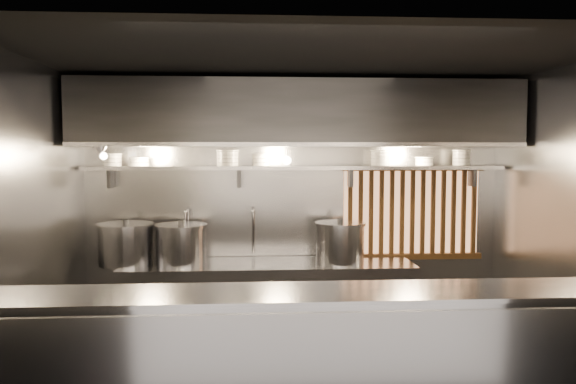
{
  "coord_description": "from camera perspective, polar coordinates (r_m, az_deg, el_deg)",
  "views": [
    {
      "loc": [
        -0.46,
        -4.61,
        2.07
      ],
      "look_at": [
        -0.13,
        0.55,
        1.68
      ],
      "focal_mm": 35.0,
      "sensor_mm": 36.0,
      "label": 1
    }
  ],
  "objects": [
    {
      "name": "wall_back",
      "position": [
        6.16,
        0.64,
        -1.93
      ],
      "size": [
        4.5,
        0.0,
        4.5
      ],
      "primitive_type": "plane",
      "rotation": [
        1.57,
        0.0,
        0.0
      ],
      "color": "gray",
      "rests_on": "floor"
    },
    {
      "name": "bowl_stack_4",
      "position": [
        6.09,
        9.36,
        3.46
      ],
      "size": [
        0.22,
        0.22,
        0.17
      ],
      "color": "white",
      "rests_on": "bowl_shelf"
    },
    {
      "name": "stock_pot_right",
      "position": [
        5.85,
        5.31,
        -5.12
      ],
      "size": [
        0.68,
        0.68,
        0.46
      ],
      "rotation": [
        0.0,
        0.0,
        0.36
      ],
      "color": "#A0A0A5",
      "rests_on": "cooking_bench"
    },
    {
      "name": "wall_left",
      "position": [
        4.99,
        -24.7,
        -3.79
      ],
      "size": [
        0.0,
        3.0,
        3.0
      ],
      "primitive_type": "plane",
      "rotation": [
        1.57,
        0.0,
        1.57
      ],
      "color": "gray",
      "rests_on": "floor"
    },
    {
      "name": "bowl_stack_1",
      "position": [
        6.05,
        -14.86,
        3.01
      ],
      "size": [
        0.21,
        0.21,
        0.09
      ],
      "color": "white",
      "rests_on": "bowl_shelf"
    },
    {
      "name": "faucet_right",
      "position": [
        6.02,
        -3.54,
        -2.97
      ],
      "size": [
        0.04,
        0.3,
        0.5
      ],
      "color": "silver",
      "rests_on": "wall_back"
    },
    {
      "name": "cooking_bench",
      "position": [
        5.97,
        -2.02,
        -11.44
      ],
      "size": [
        3.0,
        0.7,
        0.9
      ],
      "primitive_type": "cube",
      "color": "#A0A0A5",
      "rests_on": "floor"
    },
    {
      "name": "wood_screen",
      "position": [
        6.35,
        12.46,
        -2.03
      ],
      "size": [
        1.56,
        0.09,
        1.04
      ],
      "color": "#E69F67",
      "rests_on": "wall_back"
    },
    {
      "name": "ceiling",
      "position": [
        4.69,
        2.07,
        13.27
      ],
      "size": [
        4.5,
        4.5,
        0.0
      ],
      "primitive_type": "plane",
      "rotation": [
        3.14,
        0.0,
        0.0
      ],
      "color": "black",
      "rests_on": "wall_back"
    },
    {
      "name": "heat_lamp",
      "position": [
        5.65,
        -18.46,
        4.07
      ],
      "size": [
        0.25,
        0.35,
        0.2
      ],
      "color": "#A0A0A5",
      "rests_on": "exhaust_hood"
    },
    {
      "name": "serving_counter",
      "position": [
        3.97,
        3.43,
        -17.92
      ],
      "size": [
        4.5,
        0.56,
        1.13
      ],
      "color": "#A0A0A5",
      "rests_on": "floor"
    },
    {
      "name": "faucet_left",
      "position": [
        6.06,
        -10.18,
        -2.98
      ],
      "size": [
        0.04,
        0.3,
        0.5
      ],
      "color": "silver",
      "rests_on": "wall_back"
    },
    {
      "name": "bowl_stack_3",
      "position": [
        5.93,
        -2.72,
        3.31
      ],
      "size": [
        0.2,
        0.2,
        0.13
      ],
      "color": "white",
      "rests_on": "bowl_shelf"
    },
    {
      "name": "bowl_shelf",
      "position": [
        5.95,
        0.78,
        2.49
      ],
      "size": [
        4.4,
        0.34,
        0.04
      ],
      "primitive_type": "cube",
      "color": "#A0A0A5",
      "rests_on": "wall_back"
    },
    {
      "name": "bowl_stack_6",
      "position": [
        6.35,
        17.21,
        3.36
      ],
      "size": [
        0.2,
        0.2,
        0.17
      ],
      "color": "white",
      "rests_on": "bowl_shelf"
    },
    {
      "name": "stock_pot_left",
      "position": [
        5.97,
        -16.14,
        -5.07
      ],
      "size": [
        0.63,
        0.63,
        0.46
      ],
      "rotation": [
        0.0,
        0.0,
        0.11
      ],
      "color": "#A0A0A5",
      "rests_on": "cooking_bench"
    },
    {
      "name": "exhaust_hood",
      "position": [
        5.74,
        0.96,
        7.86
      ],
      "size": [
        4.4,
        0.81,
        0.65
      ],
      "color": "#2D2D30",
      "rests_on": "ceiling"
    },
    {
      "name": "pendant_bulb",
      "position": [
        5.82,
        -0.11,
        3.25
      ],
      "size": [
        0.09,
        0.09,
        0.19
      ],
      "color": "#2D2D30",
      "rests_on": "exhaust_hood"
    },
    {
      "name": "bowl_stack_5",
      "position": [
        6.21,
        13.67,
        3.06
      ],
      "size": [
        0.21,
        0.21,
        0.09
      ],
      "color": "white",
      "rests_on": "bowl_shelf"
    },
    {
      "name": "stock_pot_mid",
      "position": [
        5.87,
        -10.78,
        -5.21
      ],
      "size": [
        0.67,
        0.67,
        0.45
      ],
      "rotation": [
        0.0,
        0.0,
        0.3
      ],
      "color": "#A0A0A5",
      "rests_on": "cooking_bench"
    },
    {
      "name": "bowl_stack_0",
      "position": [
        6.1,
        -17.41,
        3.14
      ],
      "size": [
        0.2,
        0.2,
        0.13
      ],
      "color": "white",
      "rests_on": "bowl_shelf"
    },
    {
      "name": "bowl_stack_2",
      "position": [
        5.94,
        -6.16,
        3.47
      ],
      "size": [
        0.24,
        0.24,
        0.17
      ],
      "color": "white",
      "rests_on": "bowl_shelf"
    },
    {
      "name": "wall_right",
      "position": [
        5.39,
        26.62,
        -3.28
      ],
      "size": [
        0.0,
        3.0,
        3.0
      ],
      "primitive_type": "plane",
      "rotation": [
        1.57,
        0.0,
        -1.57
      ],
      "color": "gray",
      "rests_on": "floor"
    }
  ]
}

